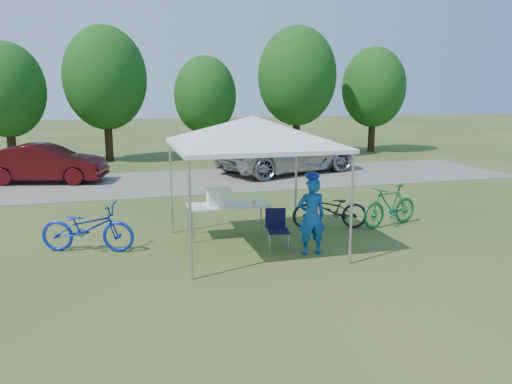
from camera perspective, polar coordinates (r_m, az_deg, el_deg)
ground at (r=10.54m, az=-0.40°, el=-6.28°), size 100.00×100.00×0.00m
gravel_strip at (r=18.17m, az=-7.02°, el=1.26°), size 24.00×5.00×0.02m
canopy at (r=10.05m, az=-0.42°, el=8.27°), size 4.53×4.53×3.00m
treeline at (r=23.85m, az=-10.19°, el=12.11°), size 24.89×4.28×6.30m
folding_table at (r=11.12m, az=-3.20°, el=-1.61°), size 1.80×0.75×0.74m
folding_chair at (r=10.33m, az=2.41°, el=-3.84°), size 0.50×0.52×0.83m
cooler at (r=11.03m, az=-4.30°, el=-0.51°), size 0.51×0.35×0.37m
ice_cream_cup at (r=11.20m, az=-0.25°, el=-1.13°), size 0.08×0.08×0.06m
cyclist at (r=9.95m, az=6.35°, el=-2.78°), size 0.59×0.40×1.56m
bike_blue at (r=10.68m, az=-18.69°, el=-3.89°), size 2.01×1.21×1.00m
bike_green at (r=12.44m, az=15.07°, el=-1.53°), size 1.72×0.87×1.00m
bike_dark at (r=11.92m, az=8.46°, el=-1.96°), size 1.88×1.02×0.94m
minivan at (r=19.96m, az=3.76°, el=4.65°), size 6.44×4.42×1.63m
sedan at (r=19.10m, az=-22.94°, el=3.03°), size 4.34×2.35×1.36m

